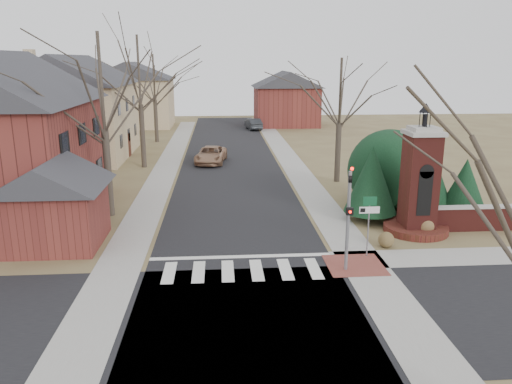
{
  "coord_description": "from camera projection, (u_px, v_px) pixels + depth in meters",
  "views": [
    {
      "loc": [
        -0.83,
        -18.3,
        8.47
      ],
      "look_at": [
        0.95,
        6.0,
        1.98
      ],
      "focal_mm": 35.0,
      "sensor_mm": 36.0,
      "label": 1
    }
  ],
  "objects": [
    {
      "name": "house_stucco_left",
      "position": [
        75.0,
        105.0,
        43.76
      ],
      "size": [
        9.8,
        12.8,
        9.28
      ],
      "color": "#CDB689",
      "rests_on": "ground"
    },
    {
      "name": "brick_garden_wall",
      "position": [
        502.0,
        217.0,
        25.48
      ],
      "size": [
        7.5,
        0.5,
        1.3
      ],
      "color": "#5D201B",
      "rests_on": "ground"
    },
    {
      "name": "traffic_signal_pole",
      "position": [
        349.0,
        211.0,
        20.07
      ],
      "size": [
        0.28,
        0.41,
        4.5
      ],
      "color": "slate",
      "rests_on": "ground"
    },
    {
      "name": "bare_tree_3",
      "position": [
        341.0,
        86.0,
        34.11
      ],
      "size": [
        7.0,
        7.0,
        9.7
      ],
      "color": "#473D33",
      "rests_on": "ground"
    },
    {
      "name": "evergreen_far",
      "position": [
        465.0,
        184.0,
        27.21
      ],
      "size": [
        2.4,
        2.4,
        3.3
      ],
      "color": "#473D33",
      "rests_on": "ground"
    },
    {
      "name": "distant_car",
      "position": [
        253.0,
        124.0,
        62.27
      ],
      "size": [
        2.14,
        4.39,
        1.38
      ],
      "primitive_type": "imported",
      "rotation": [
        0.0,
        0.0,
        3.31
      ],
      "color": "#2B2E32",
      "rests_on": "ground"
    },
    {
      "name": "pickup_truck",
      "position": [
        211.0,
        155.0,
        42.04
      ],
      "size": [
        2.91,
        5.19,
        1.37
      ],
      "primitive_type": "imported",
      "rotation": [
        0.0,
        0.0,
        -0.13
      ],
      "color": "#9E7456",
      "rests_on": "ground"
    },
    {
      "name": "evergreen_mass",
      "position": [
        389.0,
        167.0,
        29.05
      ],
      "size": [
        4.8,
        4.8,
        4.8
      ],
      "primitive_type": "sphere",
      "color": "black",
      "rests_on": "ground"
    },
    {
      "name": "stop_bar",
      "position": [
        241.0,
        257.0,
        22.09
      ],
      "size": [
        8.0,
        0.35,
        0.02
      ],
      "primitive_type": "cube",
      "color": "silver",
      "rests_on": "ground"
    },
    {
      "name": "dry_shrub_left",
      "position": [
        386.0,
        240.0,
        23.15
      ],
      "size": [
        0.74,
        0.74,
        0.74
      ],
      "primitive_type": "sphere",
      "color": "brown",
      "rests_on": "ground"
    },
    {
      "name": "curb_apron",
      "position": [
        355.0,
        265.0,
        21.18
      ],
      "size": [
        2.4,
        2.4,
        0.02
      ],
      "primitive_type": "cube",
      "color": "brown",
      "rests_on": "ground"
    },
    {
      "name": "sidewalk_left",
      "position": [
        167.0,
        167.0,
        40.71
      ],
      "size": [
        2.0,
        60.0,
        0.02
      ],
      "primitive_type": "cube",
      "color": "gray",
      "rests_on": "ground"
    },
    {
      "name": "house_distant_right",
      "position": [
        286.0,
        97.0,
        65.76
      ],
      "size": [
        8.8,
        8.8,
        7.3
      ],
      "color": "maroon",
      "rests_on": "ground"
    },
    {
      "name": "bare_tree_1",
      "position": [
        138.0,
        65.0,
        38.52
      ],
      "size": [
        8.4,
        8.4,
        11.64
      ],
      "color": "#473D33",
      "rests_on": "ground"
    },
    {
      "name": "ground",
      "position": [
        243.0,
        279.0,
        19.88
      ],
      "size": [
        120.0,
        120.0,
        0.0
      ],
      "primitive_type": "plane",
      "color": "brown",
      "rests_on": "ground"
    },
    {
      "name": "brick_gate_monument",
      "position": [
        419.0,
        191.0,
        24.77
      ],
      "size": [
        3.2,
        3.2,
        6.47
      ],
      "color": "#5D201B",
      "rests_on": "ground"
    },
    {
      "name": "cross_street",
      "position": [
        247.0,
        316.0,
        16.99
      ],
      "size": [
        120.0,
        8.0,
        0.01
      ],
      "primitive_type": "cube",
      "color": "black",
      "rests_on": "ground"
    },
    {
      "name": "bare_tree_2",
      "position": [
        154.0,
        74.0,
        51.28
      ],
      "size": [
        7.35,
        7.35,
        10.19
      ],
      "color": "#473D33",
      "rests_on": "ground"
    },
    {
      "name": "main_street",
      "position": [
        230.0,
        166.0,
        41.08
      ],
      "size": [
        8.0,
        70.0,
        0.01
      ],
      "primitive_type": "cube",
      "color": "black",
      "rests_on": "ground"
    },
    {
      "name": "evergreen_near",
      "position": [
        371.0,
        179.0,
        26.54
      ],
      "size": [
        2.8,
        2.8,
        4.1
      ],
      "color": "#473D33",
      "rests_on": "ground"
    },
    {
      "name": "garage_left",
      "position": [
        54.0,
        199.0,
        23.03
      ],
      "size": [
        4.8,
        4.8,
        4.29
      ],
      "color": "maroon",
      "rests_on": "ground"
    },
    {
      "name": "evergreen_mid",
      "position": [
        423.0,
        168.0,
        27.85
      ],
      "size": [
        3.4,
        3.4,
        4.7
      ],
      "color": "#473D33",
      "rests_on": "ground"
    },
    {
      "name": "dry_shrub_right",
      "position": [
        425.0,
        225.0,
        24.84
      ],
      "size": [
        0.98,
        0.98,
        0.98
      ],
      "primitive_type": "sphere",
      "color": "brown",
      "rests_on": "ground"
    },
    {
      "name": "house_distant_left",
      "position": [
        132.0,
        93.0,
        64.2
      ],
      "size": [
        10.8,
        8.8,
        8.53
      ],
      "color": "#CDB689",
      "rests_on": "ground"
    },
    {
      "name": "bare_tree_0",
      "position": [
        100.0,
        75.0,
        26.08
      ],
      "size": [
        8.05,
        8.05,
        11.15
      ],
      "color": "#473D33",
      "rests_on": "ground"
    },
    {
      "name": "sign_post",
      "position": [
        369.0,
        214.0,
        21.69
      ],
      "size": [
        0.9,
        0.07,
        2.75
      ],
      "color": "slate",
      "rests_on": "ground"
    },
    {
      "name": "sidewalk_right_main",
      "position": [
        293.0,
        165.0,
        41.45
      ],
      "size": [
        2.0,
        60.0,
        0.02
      ],
      "primitive_type": "cube",
      "color": "gray",
      "rests_on": "ground"
    },
    {
      "name": "crosswalk_zone",
      "position": [
        242.0,
        271.0,
        20.65
      ],
      "size": [
        8.0,
        2.2,
        0.02
      ],
      "primitive_type": "cube",
      "color": "silver",
      "rests_on": "ground"
    }
  ]
}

